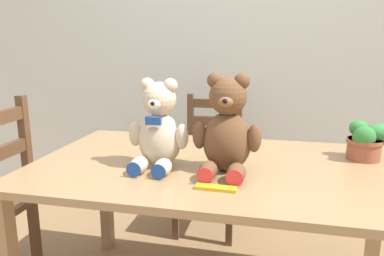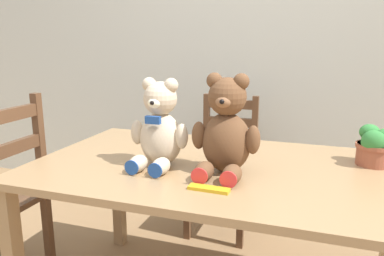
{
  "view_description": "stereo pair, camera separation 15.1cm",
  "coord_description": "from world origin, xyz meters",
  "views": [
    {
      "loc": [
        0.22,
        -1.03,
        1.23
      ],
      "look_at": [
        -0.11,
        0.4,
        0.89
      ],
      "focal_mm": 35.0,
      "sensor_mm": 36.0,
      "label": 1
    },
    {
      "loc": [
        0.37,
        -0.99,
        1.23
      ],
      "look_at": [
        -0.11,
        0.4,
        0.89
      ],
      "focal_mm": 35.0,
      "sensor_mm": 36.0,
      "label": 2
    }
  ],
  "objects": [
    {
      "name": "chocolate_bar",
      "position": [
        0.03,
        0.19,
        0.73
      ],
      "size": [
        0.15,
        0.05,
        0.01
      ],
      "primitive_type": "cube",
      "rotation": [
        0.0,
        0.0,
        -0.04
      ],
      "color": "gold",
      "rests_on": "dining_table"
    },
    {
      "name": "potted_plant",
      "position": [
        0.61,
        0.68,
        0.81
      ],
      "size": [
        0.19,
        0.15,
        0.17
      ],
      "color": "#9E5138",
      "rests_on": "dining_table"
    },
    {
      "name": "teddy_bear_right",
      "position": [
        0.04,
        0.39,
        0.89
      ],
      "size": [
        0.27,
        0.27,
        0.39
      ],
      "rotation": [
        0.0,
        0.0,
        3.14
      ],
      "color": "brown",
      "rests_on": "dining_table"
    },
    {
      "name": "teddy_bear_left",
      "position": [
        -0.24,
        0.39,
        0.88
      ],
      "size": [
        0.25,
        0.25,
        0.37
      ],
      "rotation": [
        0.0,
        0.0,
        3.12
      ],
      "color": "beige",
      "rests_on": "dining_table"
    },
    {
      "name": "wooden_chair_behind",
      "position": [
        -0.2,
        1.33,
        0.45
      ],
      "size": [
        0.38,
        0.46,
        0.88
      ],
      "rotation": [
        0.0,
        0.0,
        3.14
      ],
      "color": "brown",
      "rests_on": "ground_plane"
    },
    {
      "name": "dining_table",
      "position": [
        0.0,
        0.47,
        0.64
      ],
      "size": [
        1.59,
        0.93,
        0.73
      ],
      "color": "#9E7A51",
      "rests_on": "ground_plane"
    },
    {
      "name": "wall_back",
      "position": [
        0.0,
        1.79,
        1.3
      ],
      "size": [
        8.0,
        0.04,
        2.6
      ],
      "primitive_type": "cube",
      "color": "silver",
      "rests_on": "ground_plane"
    }
  ]
}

